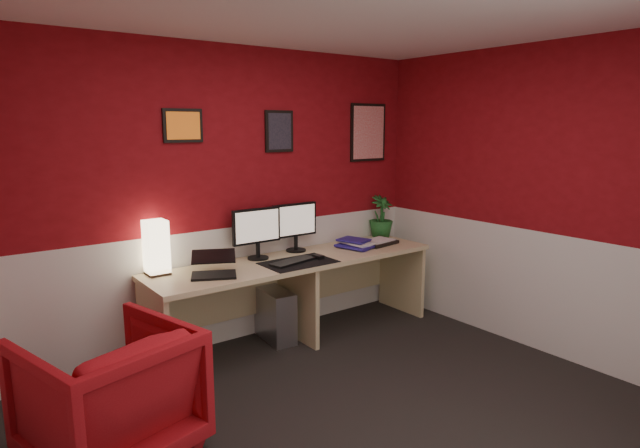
{
  "coord_description": "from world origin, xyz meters",
  "views": [
    {
      "loc": [
        -1.98,
        -2.25,
        1.86
      ],
      "look_at": [
        0.6,
        1.21,
        1.05
      ],
      "focal_mm": 29.83,
      "sensor_mm": 36.0,
      "label": 1
    }
  ],
  "objects": [
    {
      "name": "book_top",
      "position": [
        1.08,
        1.42,
        0.79
      ],
      "size": [
        0.28,
        0.32,
        0.03
      ],
      "primitive_type": "imported",
      "rotation": [
        0.0,
        0.0,
        0.3
      ],
      "color": "navy",
      "rests_on": "book_middle"
    },
    {
      "name": "monitor_right",
      "position": [
        0.65,
        1.64,
        1.02
      ],
      "size": [
        0.45,
        0.06,
        0.58
      ],
      "primitive_type": "cube",
      "color": "black",
      "rests_on": "desk"
    },
    {
      "name": "desk",
      "position": [
        0.5,
        1.41,
        0.36
      ],
      "size": [
        2.6,
        0.65,
        0.73
      ],
      "primitive_type": "cube",
      "color": "#CFBD85",
      "rests_on": "ground"
    },
    {
      "name": "wall_right",
      "position": [
        2.0,
        0.0,
        1.25
      ],
      "size": [
        0.01,
        3.5,
        2.5
      ],
      "primitive_type": "cube",
      "color": "maroon",
      "rests_on": "ground"
    },
    {
      "name": "potted_plant",
      "position": [
        1.69,
        1.63,
        0.94
      ],
      "size": [
        0.25,
        0.25,
        0.42
      ],
      "primitive_type": "imported",
      "rotation": [
        0.0,
        0.0,
        0.07
      ],
      "color": "#19591E",
      "rests_on": "desk"
    },
    {
      "name": "ground",
      "position": [
        0.0,
        0.0,
        0.0
      ],
      "size": [
        4.0,
        3.5,
        0.01
      ],
      "primitive_type": "cube",
      "color": "black",
      "rests_on": "ground"
    },
    {
      "name": "mouse",
      "position": [
        0.64,
        1.28,
        0.75
      ],
      "size": [
        0.07,
        0.1,
        0.03
      ],
      "primitive_type": "cube",
      "rotation": [
        0.0,
        0.0,
        0.08
      ],
      "color": "black",
      "rests_on": "desk_mat"
    },
    {
      "name": "shoji_lamp",
      "position": [
        -0.63,
        1.64,
        0.93
      ],
      "size": [
        0.16,
        0.16,
        0.4
      ],
      "primitive_type": "cube",
      "color": "#FFE5B2",
      "rests_on": "desk"
    },
    {
      "name": "laptop",
      "position": [
        -0.31,
        1.33,
        0.84
      ],
      "size": [
        0.4,
        0.35,
        0.22
      ],
      "primitive_type": "cube",
      "rotation": [
        0.0,
        0.0,
        -0.45
      ],
      "color": "black",
      "rests_on": "desk"
    },
    {
      "name": "book_middle",
      "position": [
        1.09,
        1.42,
        0.77
      ],
      "size": [
        0.26,
        0.34,
        0.02
      ],
      "primitive_type": "imported",
      "rotation": [
        0.0,
        0.0,
        0.08
      ],
      "color": "silver",
      "rests_on": "book_bottom"
    },
    {
      "name": "book_bottom",
      "position": [
        1.04,
        1.38,
        0.75
      ],
      "size": [
        0.31,
        0.37,
        0.03
      ],
      "primitive_type": "imported",
      "rotation": [
        0.0,
        0.0,
        0.24
      ],
      "color": "navy",
      "rests_on": "desk"
    },
    {
      "name": "monitor_left",
      "position": [
        0.23,
        1.59,
        1.02
      ],
      "size": [
        0.45,
        0.06,
        0.58
      ],
      "primitive_type": "cube",
      "color": "black",
      "rests_on": "desk"
    },
    {
      "name": "wainscot_back",
      "position": [
        0.0,
        1.75,
        0.5
      ],
      "size": [
        4.0,
        0.01,
        1.0
      ],
      "primitive_type": "cube",
      "color": "silver",
      "rests_on": "ground"
    },
    {
      "name": "keyboard",
      "position": [
        0.39,
        1.3,
        0.74
      ],
      "size": [
        0.44,
        0.23,
        0.02
      ],
      "primitive_type": "cube",
      "rotation": [
        0.0,
        0.0,
        0.22
      ],
      "color": "black",
      "rests_on": "desk_mat"
    },
    {
      "name": "pc_tower",
      "position": [
        0.34,
        1.52,
        0.23
      ],
      "size": [
        0.24,
        0.47,
        0.45
      ],
      "primitive_type": "cube",
      "rotation": [
        0.0,
        0.0,
        -0.09
      ],
      "color": "#99999E",
      "rests_on": "ground"
    },
    {
      "name": "zen_tray",
      "position": [
        1.44,
        1.4,
        0.74
      ],
      "size": [
        0.38,
        0.3,
        0.03
      ],
      "primitive_type": "cube",
      "rotation": [
        0.0,
        0.0,
        0.15
      ],
      "color": "black",
      "rests_on": "desk"
    },
    {
      "name": "wall_back",
      "position": [
        0.0,
        1.75,
        1.25
      ],
      "size": [
        4.0,
        0.01,
        2.5
      ],
      "primitive_type": "cube",
      "color": "maroon",
      "rests_on": "ground"
    },
    {
      "name": "wainscot_right",
      "position": [
        2.0,
        0.0,
        0.5
      ],
      "size": [
        0.01,
        3.5,
        1.0
      ],
      "primitive_type": "cube",
      "color": "silver",
      "rests_on": "ground"
    },
    {
      "name": "desk_mat",
      "position": [
        0.43,
        1.28,
        0.73
      ],
      "size": [
        0.6,
        0.38,
        0.01
      ],
      "primitive_type": "cube",
      "color": "black",
      "rests_on": "desk"
    },
    {
      "name": "art_left",
      "position": [
        -0.33,
        1.74,
        1.85
      ],
      "size": [
        0.32,
        0.02,
        0.26
      ],
      "primitive_type": "cube",
      "color": "orange",
      "rests_on": "wall_back"
    },
    {
      "name": "ceiling",
      "position": [
        0.0,
        0.0,
        2.5
      ],
      "size": [
        4.0,
        3.5,
        0.01
      ],
      "primitive_type": "cube",
      "color": "white",
      "rests_on": "ground"
    },
    {
      "name": "art_right",
      "position": [
        1.59,
        1.74,
        1.78
      ],
      "size": [
        0.44,
        0.02,
        0.56
      ],
      "primitive_type": "cube",
      "color": "red",
      "rests_on": "wall_back"
    },
    {
      "name": "art_center",
      "position": [
        0.55,
        1.74,
        1.8
      ],
      "size": [
        0.28,
        0.02,
        0.36
      ],
      "primitive_type": "cube",
      "color": "black",
      "rests_on": "wall_back"
    },
    {
      "name": "armchair",
      "position": [
        -1.28,
        0.65,
        0.38
      ],
      "size": [
        1.0,
        1.01,
        0.76
      ],
      "primitive_type": "imported",
      "rotation": [
        0.0,
        0.0,
        3.4
      ],
      "color": "#A7161D",
      "rests_on": "ground"
    }
  ]
}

